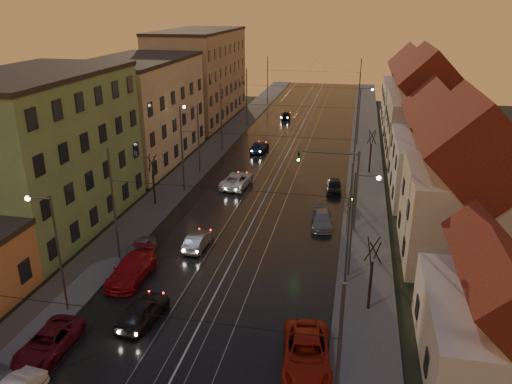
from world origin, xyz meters
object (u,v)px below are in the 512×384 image
Objects in this scene: parked_left_1 at (48,342)px; parked_right_2 at (334,186)px; parked_left_2 at (131,269)px; driving_car_0 at (143,311)px; driving_car_2 at (237,180)px; parked_left_3 at (138,251)px; street_lamp_2 at (196,132)px; driving_car_3 at (259,147)px; parked_right_0 at (306,353)px; traffic_light_mast at (345,180)px; driving_car_1 at (198,240)px; parked_right_1 at (322,219)px; street_lamp_0 at (53,243)px; street_lamp_1 at (357,215)px; street_lamp_3 at (362,110)px; driving_car_4 at (286,115)px.

parked_left_1 is 32.31m from parked_right_2.
driving_car_0 is at bearing -58.00° from parked_left_2.
parked_left_3 is at bearing 82.49° from driving_car_2.
street_lamp_2 is at bearing 165.45° from parked_right_2.
driving_car_3 is 30.92m from parked_left_3.
driving_car_2 is 28.54m from parked_right_0.
traffic_light_mast is 13.29m from driving_car_1.
traffic_light_mast is 1.76× the size of parked_left_3.
driving_car_0 is 0.79× the size of parked_right_0.
parked_right_2 is (0.54, 8.70, 0.01)m from parked_right_1.
street_lamp_0 is 29.97m from parked_right_2.
traffic_light_mast is 1.82× the size of driving_car_1.
street_lamp_1 is at bearing 12.51° from parked_left_2.
street_lamp_2 is 28.89m from driving_car_0.
street_lamp_1 is 16.44m from parked_left_2.
parked_right_0 is 27.06m from parked_right_2.
driving_car_1 is at bearing -84.70° from driving_car_0.
driving_car_1 is at bearing -110.06° from street_lamp_3.
street_lamp_3 is at bearing 123.47° from driving_car_4.
street_lamp_0 is at bearing -156.28° from street_lamp_1.
street_lamp_1 is at bearing 70.34° from parked_right_0.
driving_car_4 is (0.03, 48.01, 0.01)m from driving_car_1.
parked_left_1 is at bearing -128.12° from traffic_light_mast.
driving_car_2 is 17.55m from parked_left_3.
street_lamp_2 reaches higher than driving_car_1.
street_lamp_3 is 28.10m from parked_right_1.
street_lamp_2 is 1.11× the size of traffic_light_mast.
driving_car_2 reaches higher than driving_car_3.
parked_left_3 is at bearing 85.77° from driving_car_3.
parked_left_3 is at bearing 37.16° from driving_car_1.
parked_right_1 is at bearing 144.37° from driving_car_2.
parked_right_1 is (-2.90, -27.62, -4.26)m from street_lamp_3.
driving_car_4 reaches higher than driving_car_1.
driving_car_0 reaches higher than parked_left_1.
parked_right_2 is at bearing 99.15° from driving_car_4.
street_lamp_2 reaches higher than parked_left_3.
driving_car_3 is 42.19m from parked_left_1.
traffic_light_mast is (17.10, 16.00, -0.29)m from street_lamp_0.
driving_car_4 is at bearing 97.17° from parked_right_1.
parked_left_1 reaches higher than parked_right_1.
driving_car_2 is 1.14× the size of parked_left_1.
traffic_light_mast is at bearing 43.10° from street_lamp_0.
driving_car_1 is (0.30, 10.18, -0.11)m from driving_car_0.
driving_car_1 is (5.84, -17.87, -4.23)m from street_lamp_2.
parked_left_2 is at bearing -126.81° from parked_right_2.
parked_left_3 is at bearing -114.02° from street_lamp_3.
driving_car_1 is 14.66m from parked_left_1.
parked_left_2 is 1.44× the size of parked_right_2.
street_lamp_2 is at bearing 137.24° from parked_right_1.
street_lamp_0 is at bearing 166.04° from parked_right_0.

